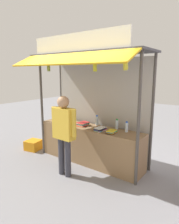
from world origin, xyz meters
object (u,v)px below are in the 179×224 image
Objects in this scene: magazine_stack_mid_left at (112,132)px; magazine_stack_front_right at (83,124)px; banana_bunch_inner_left at (125,66)px; water_bottle_far_right at (127,127)px; water_bottle_front_left at (97,120)px; water_bottle_center at (117,124)px; vendor_person at (64,129)px; magazine_stack_back_right at (100,129)px; plastic_crate at (33,145)px; banana_bunch_inner_right at (49,68)px; banana_bunch_leftmost at (95,67)px; water_bottle_mid_right at (58,115)px.

magazine_stack_front_right is (-0.85, 0.12, 0.01)m from magazine_stack_mid_left.
magazine_stack_mid_left is 1.00× the size of banana_bunch_inner_left.
water_bottle_far_right is 0.34m from magazine_stack_mid_left.
water_bottle_front_left is 0.99× the size of banana_bunch_inner_left.
magazine_stack_mid_left is at bearing -79.16° from water_bottle_center.
magazine_stack_mid_left is at bearing -129.36° from water_bottle_far_right.
water_bottle_front_left is 1.04m from vendor_person.
magazine_stack_back_right is 1.19× the size of banana_bunch_inner_left.
banana_bunch_inner_left is 3.44m from plastic_crate.
banana_bunch_inner_right is at bearing -146.95° from water_bottle_front_left.
banana_bunch_inner_right is (-1.25, -0.28, 1.29)m from magazine_stack_back_right.
water_bottle_front_left is at bearing -93.12° from vendor_person.
banana_bunch_inner_right is 2.21m from plastic_crate.
banana_bunch_inner_left is (0.46, -0.61, 1.24)m from water_bottle_center.
vendor_person is (-0.45, -0.42, -1.20)m from banana_bunch_leftmost.
water_bottle_center is at bearing 5.22° from water_bottle_mid_right.
banana_bunch_inner_right is at bearing -4.84° from plastic_crate.
banana_bunch_inner_right is 0.16× the size of vendor_person.
plastic_crate is at bearing 178.12° from banana_bunch_leftmost.
banana_bunch_inner_left is at bearing -1.45° from plastic_crate.
magazine_stack_back_right is 1.51m from banana_bunch_inner_left.
banana_bunch_inner_right is (0.22, -0.45, 1.19)m from water_bottle_mid_right.
water_bottle_front_left is 0.99× the size of magazine_stack_mid_left.
water_bottle_front_left is 1.64m from banana_bunch_inner_right.
water_bottle_mid_right is at bearing -172.31° from water_bottle_front_left.
water_bottle_mid_right reaches higher than water_bottle_front_left.
banana_bunch_leftmost is (1.51, -0.45, 1.20)m from water_bottle_mid_right.
water_bottle_front_left is (1.15, 0.16, -0.02)m from water_bottle_mid_right.
magazine_stack_front_right is 0.79× the size of plastic_crate.
water_bottle_front_left is 0.93× the size of banana_bunch_leftmost.
magazine_stack_front_right is 1.48m from banana_bunch_leftmost.
water_bottle_mid_right is 0.78× the size of plastic_crate.
banana_bunch_inner_right is at bearing -64.03° from water_bottle_mid_right.
water_bottle_far_right is 1.97m from water_bottle_mid_right.
magazine_stack_front_right is at bearing -172.44° from water_bottle_far_right.
vendor_person is 4.40× the size of plastic_crate.
water_bottle_center is 0.92× the size of magazine_stack_mid_left.
banana_bunch_inner_left is (0.19, -0.53, 1.24)m from water_bottle_far_right.
magazine_stack_front_right reaches higher than magazine_stack_back_right.
water_bottle_far_right is 0.93× the size of banana_bunch_inner_left.
magazine_stack_back_right is 1.82m from banana_bunch_inner_right.
banana_bunch_leftmost is (-0.64, 0.00, -0.01)m from banana_bunch_inner_left.
banana_bunch_inner_left reaches higher than water_bottle_center.
plastic_crate is (-1.50, -0.32, -0.77)m from magazine_stack_front_right.
banana_bunch_inner_left is (2.16, -0.45, 1.21)m from water_bottle_mid_right.
magazine_stack_back_right is 0.82m from vendor_person.
magazine_stack_back_right is 1.33m from banana_bunch_leftmost.
magazine_stack_mid_left is 0.95× the size of banana_bunch_inner_right.
plastic_crate is at bearing -175.15° from magazine_stack_mid_left.
water_bottle_center is 0.14× the size of vendor_person.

